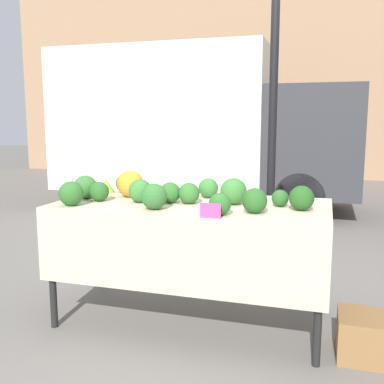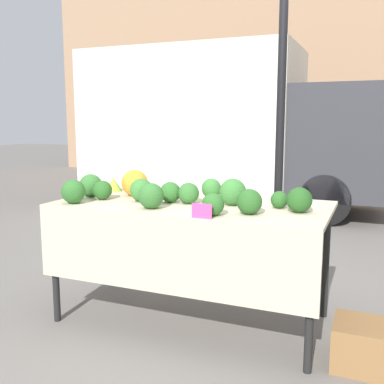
# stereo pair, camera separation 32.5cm
# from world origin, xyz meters

# --- Properties ---
(ground_plane) EXTENTS (40.00, 40.00, 0.00)m
(ground_plane) POSITION_xyz_m (0.00, 0.00, 0.00)
(ground_plane) COLOR slate
(building_facade) EXTENTS (16.00, 0.60, 5.47)m
(building_facade) POSITION_xyz_m (0.00, 9.20, 2.74)
(building_facade) COLOR #9E7A5B
(building_facade) RESTS_ON ground_plane
(tent_pole) EXTENTS (0.07, 0.07, 2.59)m
(tent_pole) POSITION_xyz_m (0.48, 0.71, 1.30)
(tent_pole) COLOR black
(tent_pole) RESTS_ON ground_plane
(parked_truck) EXTENTS (5.00, 1.94, 2.66)m
(parked_truck) POSITION_xyz_m (-1.25, 4.38, 1.40)
(parked_truck) COLOR silver
(parked_truck) RESTS_ON ground_plane
(market_table) EXTENTS (1.96, 0.96, 0.89)m
(market_table) POSITION_xyz_m (0.00, -0.07, 0.79)
(market_table) COLOR beige
(market_table) RESTS_ON ground_plane
(orange_cauliflower) EXTENTS (0.21, 0.21, 0.21)m
(orange_cauliflower) POSITION_xyz_m (-0.53, 0.11, 1.00)
(orange_cauliflower) COLOR orange
(orange_cauliflower) RESTS_ON market_table
(romanesco_head) EXTENTS (0.15, 0.15, 0.12)m
(romanesco_head) POSITION_xyz_m (-0.82, 0.25, 0.95)
(romanesco_head) COLOR #93B238
(romanesco_head) RESTS_ON market_table
(broccoli_head_0) EXTENTS (0.17, 0.17, 0.17)m
(broccoli_head_0) POSITION_xyz_m (0.78, -0.06, 0.98)
(broccoli_head_0) COLOR #23511E
(broccoli_head_0) RESTS_ON market_table
(broccoli_head_1) EXTENTS (0.15, 0.15, 0.15)m
(broccoli_head_1) POSITION_xyz_m (-0.68, -0.13, 0.97)
(broccoli_head_1) COLOR #285B23
(broccoli_head_1) RESTS_ON market_table
(broccoli_head_2) EXTENTS (0.19, 0.19, 0.19)m
(broccoli_head_2) POSITION_xyz_m (0.30, 0.03, 0.99)
(broccoli_head_2) COLOR #387533
(broccoli_head_2) RESTS_ON market_table
(broccoli_head_3) EXTENTS (0.16, 0.16, 0.16)m
(broccoli_head_3) POSITION_xyz_m (0.49, -0.24, 0.97)
(broccoli_head_3) COLOR #285B23
(broccoli_head_3) RESTS_ON market_table
(broccoli_head_4) EXTENTS (0.18, 0.18, 0.18)m
(broccoli_head_4) POSITION_xyz_m (-0.83, -0.07, 0.98)
(broccoli_head_4) COLOR #336B2D
(broccoli_head_4) RESTS_ON market_table
(broccoli_head_5) EXTENTS (0.12, 0.12, 0.12)m
(broccoli_head_5) POSITION_xyz_m (0.63, 0.04, 0.95)
(broccoli_head_5) COLOR #285B23
(broccoli_head_5) RESTS_ON market_table
(broccoli_head_6) EXTENTS (0.15, 0.15, 0.15)m
(broccoli_head_6) POSITION_xyz_m (-0.68, 0.31, 0.97)
(broccoli_head_6) COLOR #2D6628
(broccoli_head_6) RESTS_ON market_table
(broccoli_head_7) EXTENTS (0.15, 0.15, 0.15)m
(broccoli_head_7) POSITION_xyz_m (0.06, 0.25, 0.97)
(broccoli_head_7) COLOR #387533
(broccoli_head_7) RESTS_ON market_table
(broccoli_head_8) EXTENTS (0.15, 0.15, 0.15)m
(broccoli_head_8) POSITION_xyz_m (-0.01, -0.04, 0.97)
(broccoli_head_8) COLOR #336B2D
(broccoli_head_8) RESTS_ON market_table
(broccoli_head_9) EXTENTS (0.17, 0.17, 0.17)m
(broccoli_head_9) POSITION_xyz_m (-0.37, -0.09, 0.98)
(broccoli_head_9) COLOR #387533
(broccoli_head_9) RESTS_ON market_table
(broccoli_head_10) EXTENTS (0.14, 0.14, 0.14)m
(broccoli_head_10) POSITION_xyz_m (0.29, -0.36, 0.96)
(broccoli_head_10) COLOR #2D6628
(broccoli_head_10) RESTS_ON market_table
(broccoli_head_11) EXTENTS (0.18, 0.18, 0.18)m
(broccoli_head_11) POSITION_xyz_m (-0.17, -0.31, 0.98)
(broccoli_head_11) COLOR #336B2D
(broccoli_head_11) RESTS_ON market_table
(broccoli_head_12) EXTENTS (0.17, 0.17, 0.17)m
(broccoli_head_12) POSITION_xyz_m (-0.78, -0.35, 0.98)
(broccoli_head_12) COLOR #2D6628
(broccoli_head_12) RESTS_ON market_table
(broccoli_head_13) EXTENTS (0.15, 0.15, 0.15)m
(broccoli_head_13) POSITION_xyz_m (-0.15, -0.05, 0.97)
(broccoli_head_13) COLOR #2D6628
(broccoli_head_13) RESTS_ON market_table
(price_sign) EXTENTS (0.13, 0.01, 0.09)m
(price_sign) POSITION_xyz_m (0.26, -0.47, 0.94)
(price_sign) COLOR #EF4793
(price_sign) RESTS_ON market_table
(produce_crate) EXTENTS (0.46, 0.34, 0.28)m
(produce_crate) POSITION_xyz_m (1.27, -0.23, 0.14)
(produce_crate) COLOR olive
(produce_crate) RESTS_ON ground_plane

